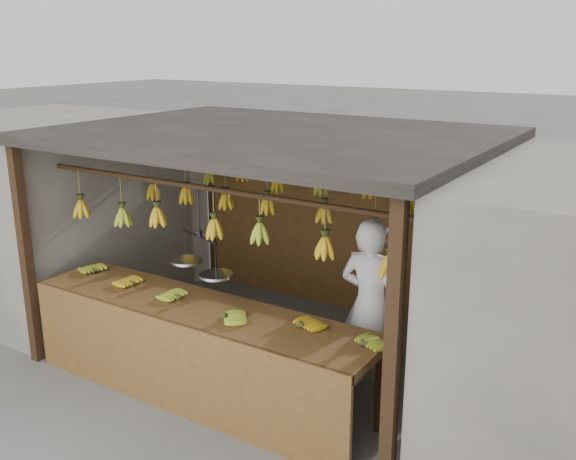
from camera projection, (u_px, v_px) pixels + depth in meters
The scene contains 8 objects.
ground at pixel (273, 351), 6.99m from camera, with size 80.00×80.00×0.00m, color #5B5B57.
stall at pixel (289, 168), 6.71m from camera, with size 4.30×3.30×2.40m.
neighbor_left at pixel (48, 205), 8.53m from camera, with size 3.00×3.00×2.30m, color slate.
counter at pixel (191, 331), 5.83m from camera, with size 3.56×0.81×0.96m.
hanging_bananas at pixel (273, 207), 6.53m from camera, with size 3.60×2.24×0.40m.
balance_scale at pixel (201, 264), 5.89m from camera, with size 0.78×0.45×0.78m.
vendor at pixel (370, 306), 6.00m from camera, with size 0.62×0.41×1.71m, color white.
bag_bundles at pixel (495, 261), 6.80m from camera, with size 0.08×0.26×1.22m.
Camera 1 is at (3.54, -5.26, 3.23)m, focal length 40.00 mm.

